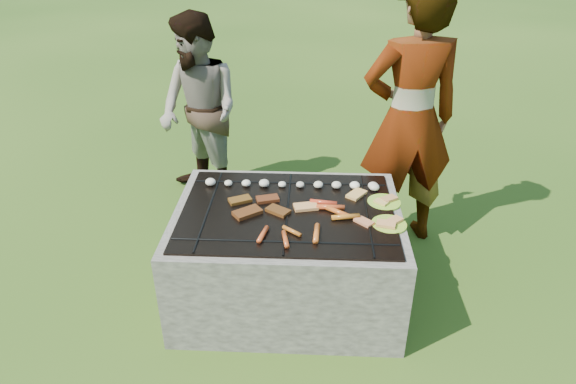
% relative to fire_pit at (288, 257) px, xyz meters
% --- Properties ---
extents(lawn, '(60.00, 60.00, 0.00)m').
position_rel_fire_pit_xyz_m(lawn, '(0.00, 0.00, -0.28)').
color(lawn, '#214110').
rests_on(lawn, ground).
extents(fire_pit, '(1.30, 1.00, 0.62)m').
position_rel_fire_pit_xyz_m(fire_pit, '(0.00, 0.00, 0.00)').
color(fire_pit, '#A59D92').
rests_on(fire_pit, ground).
extents(mushrooms, '(1.07, 0.08, 0.04)m').
position_rel_fire_pit_xyz_m(mushrooms, '(0.08, 0.27, 0.35)').
color(mushrooms, beige).
rests_on(mushrooms, fire_pit).
extents(pork_slabs, '(0.38, 0.30, 0.02)m').
position_rel_fire_pit_xyz_m(pork_slabs, '(-0.18, 0.01, 0.34)').
color(pork_slabs, '#985F1B').
rests_on(pork_slabs, fire_pit).
extents(sausages, '(0.55, 0.48, 0.03)m').
position_rel_fire_pit_xyz_m(sausages, '(0.17, -0.12, 0.34)').
color(sausages, red).
rests_on(sausages, fire_pit).
extents(bread_on_grate, '(0.45, 0.43, 0.02)m').
position_rel_fire_pit_xyz_m(bread_on_grate, '(0.28, 0.06, 0.34)').
color(bread_on_grate, tan).
rests_on(bread_on_grate, fire_pit).
extents(plate_far, '(0.23, 0.23, 0.03)m').
position_rel_fire_pit_xyz_m(plate_far, '(0.56, 0.12, 0.33)').
color(plate_far, '#9DC830').
rests_on(plate_far, fire_pit).
extents(plate_near, '(0.20, 0.20, 0.03)m').
position_rel_fire_pit_xyz_m(plate_near, '(0.56, -0.12, 0.33)').
color(plate_near, yellow).
rests_on(plate_near, fire_pit).
extents(cook, '(0.72, 0.54, 1.80)m').
position_rel_fire_pit_xyz_m(cook, '(0.77, 0.70, 0.62)').
color(cook, gray).
rests_on(cook, ground).
extents(bystander, '(0.91, 0.90, 1.48)m').
position_rel_fire_pit_xyz_m(bystander, '(-0.74, 1.21, 0.46)').
color(bystander, gray).
rests_on(bystander, ground).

